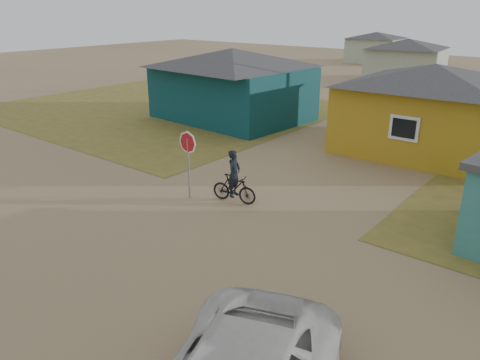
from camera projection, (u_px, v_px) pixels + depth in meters
name	position (u px, v px, depth m)	size (l,w,h in m)	color
ground	(156.00, 251.00, 12.68)	(120.00, 120.00, 0.00)	#947B55
grass_nw	(163.00, 108.00, 30.38)	(20.00, 18.00, 0.00)	olive
house_teal	(232.00, 83.00, 26.80)	(8.93, 7.08, 4.00)	#0A353A
house_yellow	(430.00, 107.00, 20.73)	(7.72, 6.76, 3.90)	#B1871B
house_pale_west	(406.00, 59.00, 40.37)	(7.04, 6.15, 3.60)	#ABB59B
house_pale_north	(375.00, 47.00, 53.85)	(6.28, 5.81, 3.40)	#ABB59B
stop_sign	(188.00, 149.00, 15.55)	(0.73, 0.35, 2.38)	gray
cyclist	(234.00, 184.00, 15.61)	(1.67, 0.77, 1.82)	black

